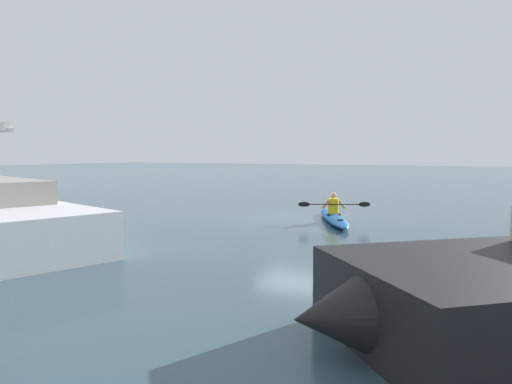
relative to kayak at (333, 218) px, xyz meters
name	(u,v)px	position (x,y,z in m)	size (l,w,h in m)	color
ground_plane	(293,217)	(1.76, -0.60, -0.14)	(160.00, 160.00, 0.00)	#334C56
kayak	(333,218)	(0.00, 0.00, 0.00)	(2.82, 4.72, 0.28)	#1959A5
kayaker	(333,205)	(0.03, -0.05, 0.44)	(2.19, 1.15, 0.72)	yellow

